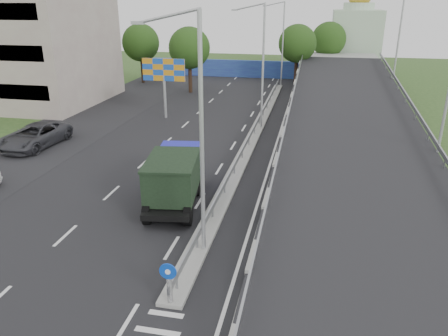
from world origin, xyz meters
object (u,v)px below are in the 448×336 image
(sign_bollard, at_px, (169,283))
(billboard, at_px, (164,73))
(lamp_post_mid, at_px, (261,61))
(lamp_post_near, at_px, (197,126))
(parked_car_c, at_px, (36,136))
(lamp_post_far, at_px, (281,40))
(church, at_px, (356,36))
(dump_truck, at_px, (175,176))

(sign_bollard, xyz_separation_m, billboard, (-9.00, 25.83, 3.15))
(sign_bollard, xyz_separation_m, lamp_post_mid, (0.11, 23.83, 4.77))
(lamp_post_near, relative_size, lamp_post_mid, 1.00)
(billboard, bearing_deg, parked_car_c, -123.90)
(lamp_post_far, bearing_deg, sign_bollard, -90.14)
(billboard, bearing_deg, church, 59.30)
(lamp_post_near, xyz_separation_m, lamp_post_far, (0.00, 40.00, 0.00))
(lamp_post_mid, bearing_deg, sign_bollard, -90.26)
(dump_truck, relative_size, parked_car_c, 1.11)
(dump_truck, bearing_deg, lamp_post_mid, 72.25)
(lamp_post_far, bearing_deg, dump_truck, -94.15)
(church, height_order, dump_truck, church)
(church, xyz_separation_m, parked_car_c, (-25.84, -42.18, -4.46))
(sign_bollard, height_order, dump_truck, dump_truck)
(lamp_post_near, height_order, lamp_post_mid, same)
(sign_bollard, distance_m, lamp_post_far, 44.08)
(lamp_post_near, distance_m, parked_car_c, 20.46)
(sign_bollard, relative_size, parked_car_c, 0.27)
(sign_bollard, height_order, church, church)
(lamp_post_mid, height_order, parked_car_c, lamp_post_mid)
(lamp_post_near, bearing_deg, sign_bollard, -91.64)
(lamp_post_near, distance_m, lamp_post_mid, 20.00)
(parked_car_c, bearing_deg, lamp_post_near, -32.33)
(sign_bollard, distance_m, dump_truck, 8.83)
(church, height_order, billboard, church)
(church, bearing_deg, lamp_post_near, -100.38)
(billboard, distance_m, dump_truck, 18.73)
(billboard, bearing_deg, lamp_post_mid, -12.38)
(parked_car_c, bearing_deg, dump_truck, -24.01)
(lamp_post_far, bearing_deg, church, 54.76)
(lamp_post_near, xyz_separation_m, billboard, (-9.11, 22.00, -1.62))
(lamp_post_far, height_order, parked_car_c, lamp_post_far)
(lamp_post_mid, bearing_deg, parked_car_c, -152.85)
(lamp_post_mid, distance_m, lamp_post_far, 20.00)
(billboard, distance_m, parked_car_c, 12.71)
(sign_bollard, xyz_separation_m, dump_truck, (-2.46, 8.47, 0.56))
(billboard, bearing_deg, lamp_post_far, 63.16)
(lamp_post_far, bearing_deg, billboard, -116.84)
(lamp_post_mid, distance_m, parked_car_c, 18.59)
(lamp_post_near, height_order, lamp_post_far, same)
(lamp_post_mid, height_order, lamp_post_far, same)
(lamp_post_mid, bearing_deg, billboard, 167.62)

